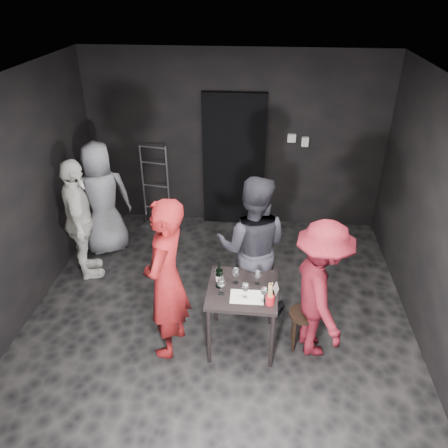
# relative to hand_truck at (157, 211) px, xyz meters

# --- Properties ---
(floor) EXTENTS (4.50, 5.00, 0.02)m
(floor) POSITION_rel_hand_truck_xyz_m (1.22, -2.23, -0.23)
(floor) COLOR black
(floor) RESTS_ON ground
(ceiling) EXTENTS (4.50, 5.00, 0.02)m
(ceiling) POSITION_rel_hand_truck_xyz_m (1.22, -2.23, 2.47)
(ceiling) COLOR silver
(ceiling) RESTS_ON ground
(wall_back) EXTENTS (4.50, 0.04, 2.70)m
(wall_back) POSITION_rel_hand_truck_xyz_m (1.22, 0.27, 1.12)
(wall_back) COLOR black
(wall_back) RESTS_ON ground
(wall_left) EXTENTS (0.04, 5.00, 2.70)m
(wall_left) POSITION_rel_hand_truck_xyz_m (-1.03, -2.23, 1.12)
(wall_left) COLOR black
(wall_left) RESTS_ON ground
(wall_right) EXTENTS (0.04, 5.00, 2.70)m
(wall_right) POSITION_rel_hand_truck_xyz_m (3.47, -2.23, 1.12)
(wall_right) COLOR black
(wall_right) RESTS_ON ground
(doorway) EXTENTS (0.95, 0.10, 2.10)m
(doorway) POSITION_rel_hand_truck_xyz_m (1.22, 0.21, 0.82)
(doorway) COLOR black
(doorway) RESTS_ON ground
(wallbox_upper) EXTENTS (0.12, 0.06, 0.12)m
(wallbox_upper) POSITION_rel_hand_truck_xyz_m (2.07, 0.22, 1.22)
(wallbox_upper) COLOR #B7B7B2
(wallbox_upper) RESTS_ON wall_back
(wallbox_lower) EXTENTS (0.10, 0.06, 0.14)m
(wallbox_lower) POSITION_rel_hand_truck_xyz_m (2.27, 0.22, 1.17)
(wallbox_lower) COLOR #B7B7B2
(wallbox_lower) RESTS_ON wall_back
(hand_truck) EXTENTS (0.44, 0.36, 1.32)m
(hand_truck) POSITION_rel_hand_truck_xyz_m (0.00, 0.00, 0.00)
(hand_truck) COLOR #B2B2B7
(hand_truck) RESTS_ON floor
(tasting_table) EXTENTS (0.72, 0.72, 0.75)m
(tasting_table) POSITION_rel_hand_truck_xyz_m (1.51, -2.49, 0.42)
(tasting_table) COLOR black
(tasting_table) RESTS_ON floor
(stool) EXTENTS (0.31, 0.31, 0.47)m
(stool) POSITION_rel_hand_truck_xyz_m (2.16, -2.49, 0.13)
(stool) COLOR black
(stool) RESTS_ON floor
(server_red) EXTENTS (0.63, 0.85, 2.15)m
(server_red) POSITION_rel_hand_truck_xyz_m (0.75, -2.62, 0.84)
(server_red) COLOR maroon
(server_red) RESTS_ON floor
(woman_black) EXTENTS (1.02, 0.62, 2.00)m
(woman_black) POSITION_rel_hand_truck_xyz_m (1.59, -1.88, 0.77)
(woman_black) COLOR #27262F
(woman_black) RESTS_ON floor
(man_maroon) EXTENTS (0.70, 1.13, 1.63)m
(man_maroon) POSITION_rel_hand_truck_xyz_m (2.30, -2.49, 0.58)
(man_maroon) COLOR maroon
(man_maroon) RESTS_ON floor
(bystander_cream) EXTENTS (0.91, 1.18, 1.81)m
(bystander_cream) POSITION_rel_hand_truck_xyz_m (-0.63, -1.41, 0.67)
(bystander_cream) COLOR white
(bystander_cream) RESTS_ON floor
(bystander_grey) EXTENTS (1.00, 0.82, 1.80)m
(bystander_grey) POSITION_rel_hand_truck_xyz_m (-0.56, -0.78, 0.67)
(bystander_grey) COLOR gray
(bystander_grey) RESTS_ON floor
(tasting_mat) EXTENTS (0.34, 0.23, 0.00)m
(tasting_mat) POSITION_rel_hand_truck_xyz_m (1.56, -2.62, 0.52)
(tasting_mat) COLOR white
(tasting_mat) RESTS_ON tasting_table
(wine_glass_a) EXTENTS (0.11, 0.11, 0.22)m
(wine_glass_a) POSITION_rel_hand_truck_xyz_m (1.30, -2.60, 0.62)
(wine_glass_a) COLOR white
(wine_glass_a) RESTS_ON tasting_table
(wine_glass_b) EXTENTS (0.08, 0.08, 0.19)m
(wine_glass_b) POSITION_rel_hand_truck_xyz_m (1.25, -2.43, 0.61)
(wine_glass_b) COLOR white
(wine_glass_b) RESTS_ON tasting_table
(wine_glass_c) EXTENTS (0.09, 0.09, 0.20)m
(wine_glass_c) POSITION_rel_hand_truck_xyz_m (1.43, -2.40, 0.61)
(wine_glass_c) COLOR white
(wine_glass_c) RESTS_ON tasting_table
(wine_glass_d) EXTENTS (0.08, 0.08, 0.18)m
(wine_glass_d) POSITION_rel_hand_truck_xyz_m (1.55, -2.63, 0.61)
(wine_glass_d) COLOR white
(wine_glass_d) RESTS_ON tasting_table
(wine_glass_e) EXTENTS (0.07, 0.07, 0.18)m
(wine_glass_e) POSITION_rel_hand_truck_xyz_m (1.73, -2.67, 0.61)
(wine_glass_e) COLOR white
(wine_glass_e) RESTS_ON tasting_table
(wine_glass_f) EXTENTS (0.09, 0.09, 0.18)m
(wine_glass_f) POSITION_rel_hand_truck_xyz_m (1.66, -2.40, 0.61)
(wine_glass_f) COLOR white
(wine_glass_f) RESTS_ON tasting_table
(wine_bottle) EXTENTS (0.07, 0.07, 0.30)m
(wine_bottle) POSITION_rel_hand_truck_xyz_m (1.27, -2.49, 0.63)
(wine_bottle) COLOR black
(wine_bottle) RESTS_ON tasting_table
(breadstick_cup) EXTENTS (0.08, 0.08, 0.26)m
(breadstick_cup) POSITION_rel_hand_truck_xyz_m (1.79, -2.70, 0.63)
(breadstick_cup) COLOR red
(breadstick_cup) RESTS_ON tasting_table
(reserved_card) EXTENTS (0.11, 0.14, 0.09)m
(reserved_card) POSITION_rel_hand_truck_xyz_m (1.82, -2.53, 0.56)
(reserved_card) COLOR white
(reserved_card) RESTS_ON tasting_table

